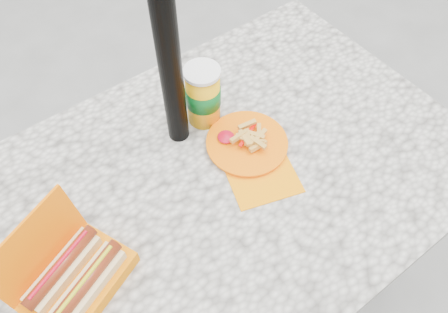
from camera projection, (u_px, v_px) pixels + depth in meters
ground at (220, 288)px, 1.61m from camera, size 60.00×60.00×0.00m
picnic_table at (218, 201)px, 1.09m from camera, size 1.20×0.80×0.75m
umbrella_pole at (163, 13)px, 0.79m from camera, size 0.05×0.05×2.20m
hotdog_box at (75, 278)px, 0.82m from camera, size 0.25×0.22×0.16m
fries_plate at (248, 145)px, 1.04m from camera, size 0.22×0.28×0.04m
soda_cup at (203, 95)px, 1.04m from camera, size 0.09×0.09×0.16m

